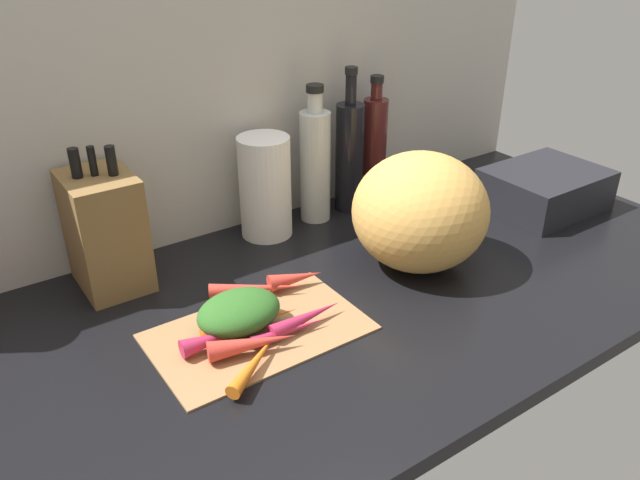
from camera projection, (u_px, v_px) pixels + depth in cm
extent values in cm
cube|color=black|center=(344.00, 297.00, 122.97)|extent=(170.00, 80.00, 3.00)
cube|color=#BCB7AD|center=(241.00, 94.00, 136.07)|extent=(170.00, 3.00, 60.00)
cube|color=#997047|center=(259.00, 331.00, 110.13)|extent=(37.04, 22.78, 0.80)
cone|color=red|center=(253.00, 344.00, 103.41)|extent=(15.22, 7.64, 3.56)
cone|color=#B2264C|center=(306.00, 317.00, 110.52)|extent=(15.19, 4.01, 2.92)
cone|color=#B2264C|center=(214.00, 338.00, 104.94)|extent=(11.71, 3.87, 3.18)
cone|color=red|center=(296.00, 278.00, 121.71)|extent=(11.25, 5.51, 3.36)
cone|color=orange|center=(251.00, 322.00, 109.53)|extent=(18.13, 4.68, 2.58)
cone|color=red|center=(256.00, 288.00, 118.98)|extent=(16.82, 10.85, 2.78)
cone|color=orange|center=(254.00, 363.00, 99.89)|extent=(13.77, 10.63, 2.50)
cone|color=#B2264C|center=(290.00, 330.00, 107.97)|extent=(14.39, 3.40, 2.00)
ellipsoid|color=#2D6023|center=(238.00, 311.00, 109.29)|extent=(15.08, 11.60, 6.38)
ellipsoid|color=gold|center=(419.00, 211.00, 126.19)|extent=(27.57, 27.26, 23.97)
cube|color=brown|center=(105.00, 232.00, 119.45)|extent=(12.26, 15.81, 22.91)
cylinder|color=black|center=(75.00, 163.00, 111.96)|extent=(1.98, 1.98, 5.50)
cylinder|color=black|center=(92.00, 161.00, 112.89)|extent=(1.42, 1.42, 5.50)
cylinder|color=black|center=(111.00, 161.00, 113.05)|extent=(1.85, 1.85, 5.50)
cylinder|color=white|center=(264.00, 187.00, 138.17)|extent=(11.46, 11.46, 22.87)
cylinder|color=silver|center=(315.00, 167.00, 144.76)|extent=(7.09, 7.09, 25.79)
cylinder|color=silver|center=(315.00, 102.00, 137.61)|extent=(3.41, 3.41, 4.57)
cylinder|color=black|center=(315.00, 88.00, 136.15)|extent=(3.92, 3.92, 1.60)
cylinder|color=black|center=(349.00, 158.00, 149.46)|extent=(6.69, 6.69, 26.03)
cylinder|color=black|center=(351.00, 89.00, 141.69)|extent=(2.55, 2.55, 6.91)
cylinder|color=black|center=(351.00, 70.00, 139.69)|extent=(2.93, 2.93, 1.60)
cylinder|color=#471919|center=(374.00, 151.00, 153.94)|extent=(5.96, 5.96, 25.80)
cylinder|color=#471919|center=(377.00, 91.00, 146.92)|extent=(2.77, 2.77, 4.00)
cylinder|color=black|center=(377.00, 79.00, 145.60)|extent=(3.18, 3.18, 1.60)
cube|color=black|center=(545.00, 189.00, 153.99)|extent=(27.32, 21.49, 9.64)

